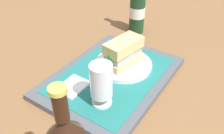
{
  "coord_description": "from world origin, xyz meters",
  "views": [
    {
      "loc": [
        0.5,
        0.33,
        0.48
      ],
      "look_at": [
        0.0,
        0.0,
        0.05
      ],
      "focal_mm": 38.11,
      "sensor_mm": 36.0,
      "label": 1
    }
  ],
  "objects_px": {
    "sandwich": "(123,52)",
    "second_bottle": "(137,9)",
    "plate": "(123,65)",
    "beer_glass": "(101,83)"
  },
  "relations": [
    {
      "from": "sandwich",
      "to": "second_bottle",
      "type": "bearing_deg",
      "value": -150.13
    },
    {
      "from": "plate",
      "to": "sandwich",
      "type": "xyz_separation_m",
      "value": [
        0.0,
        -0.0,
        0.05
      ]
    },
    {
      "from": "plate",
      "to": "second_bottle",
      "type": "xyz_separation_m",
      "value": [
        -0.28,
        -0.11,
        0.08
      ]
    },
    {
      "from": "sandwich",
      "to": "second_bottle",
      "type": "xyz_separation_m",
      "value": [
        -0.29,
        -0.1,
        0.03
      ]
    },
    {
      "from": "beer_glass",
      "to": "second_bottle",
      "type": "distance_m",
      "value": 0.48
    },
    {
      "from": "plate",
      "to": "beer_glass",
      "type": "bearing_deg",
      "value": 12.98
    },
    {
      "from": "plate",
      "to": "second_bottle",
      "type": "height_order",
      "value": "second_bottle"
    },
    {
      "from": "sandwich",
      "to": "beer_glass",
      "type": "relative_size",
      "value": 1.11
    },
    {
      "from": "sandwich",
      "to": "second_bottle",
      "type": "relative_size",
      "value": 0.52
    },
    {
      "from": "plate",
      "to": "beer_glass",
      "type": "xyz_separation_m",
      "value": [
        0.18,
        0.04,
        0.06
      ]
    }
  ]
}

